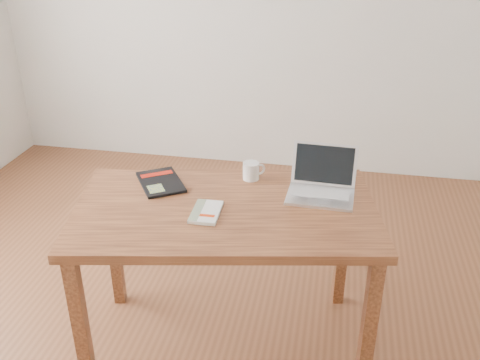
% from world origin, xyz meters
% --- Properties ---
extents(room, '(4.04, 4.04, 2.70)m').
position_xyz_m(room, '(-0.07, 0.00, 1.36)').
color(room, brown).
rests_on(room, ground).
extents(desk, '(1.37, 0.94, 0.75)m').
position_xyz_m(desk, '(0.20, -0.05, 0.66)').
color(desk, brown).
rests_on(desk, ground).
extents(white_guidebook, '(0.12, 0.19, 0.02)m').
position_xyz_m(white_guidebook, '(0.13, -0.12, 0.76)').
color(white_guidebook, beige).
rests_on(white_guidebook, desk).
extents(black_guidebook, '(0.29, 0.31, 0.01)m').
position_xyz_m(black_guidebook, '(-0.14, 0.11, 0.76)').
color(black_guidebook, black).
rests_on(black_guidebook, desk).
extents(laptop, '(0.29, 0.27, 0.19)m').
position_xyz_m(laptop, '(0.59, 0.15, 0.79)').
color(laptop, silver).
rests_on(laptop, desk).
extents(coffee_mug, '(0.10, 0.08, 0.08)m').
position_xyz_m(coffee_mug, '(0.26, 0.23, 0.79)').
color(coffee_mug, white).
rests_on(coffee_mug, desk).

